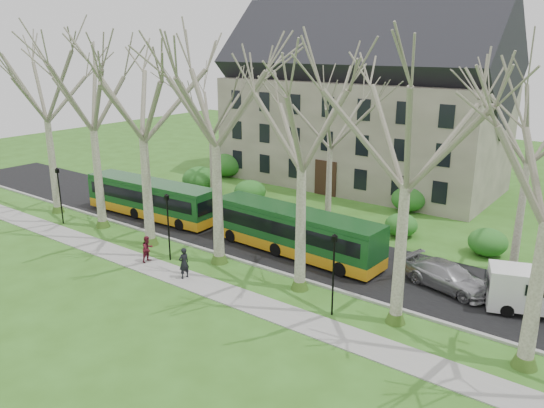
% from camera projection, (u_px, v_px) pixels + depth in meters
% --- Properties ---
extents(ground, '(120.00, 120.00, 0.00)m').
position_uv_depth(ground, '(253.00, 278.00, 31.31)').
color(ground, '#34631C').
rests_on(ground, ground).
extents(sidewalk, '(70.00, 2.00, 0.06)m').
position_uv_depth(sidewalk, '(225.00, 293.00, 29.39)').
color(sidewalk, gray).
rests_on(sidewalk, ground).
extents(road, '(80.00, 8.00, 0.06)m').
position_uv_depth(road, '(304.00, 250.00, 35.51)').
color(road, black).
rests_on(road, ground).
extents(curb, '(80.00, 0.25, 0.14)m').
position_uv_depth(curb, '(268.00, 269.00, 32.43)').
color(curb, '#A5A39E').
rests_on(curb, ground).
extents(building, '(26.50, 12.20, 16.00)m').
position_uv_depth(building, '(360.00, 101.00, 50.78)').
color(building, slate).
rests_on(building, ground).
extents(tree_row_verge, '(49.00, 7.00, 14.00)m').
position_uv_depth(tree_row_verge, '(255.00, 161.00, 29.51)').
color(tree_row_verge, gray).
rests_on(tree_row_verge, ground).
extents(tree_row_far, '(33.00, 7.00, 12.00)m').
position_uv_depth(tree_row_far, '(332.00, 148.00, 38.75)').
color(tree_row_far, gray).
rests_on(tree_row_far, ground).
extents(lamp_row, '(36.22, 0.22, 4.30)m').
position_uv_depth(lamp_row, '(241.00, 242.00, 29.80)').
color(lamp_row, black).
rests_on(lamp_row, ground).
extents(hedges, '(30.60, 8.60, 2.00)m').
position_uv_depth(hedges, '(314.00, 197.00, 44.41)').
color(hedges, '#1B6023').
rests_on(hedges, ground).
extents(bus_lead, '(12.10, 3.06, 3.00)m').
position_uv_depth(bus_lead, '(151.00, 198.00, 41.93)').
color(bus_lead, '#13441B').
rests_on(bus_lead, road).
extents(bus_follow, '(12.35, 3.14, 3.06)m').
position_uv_depth(bus_follow, '(295.00, 231.00, 34.47)').
color(bus_follow, '#13441B').
rests_on(bus_follow, road).
extents(sedan, '(5.42, 3.26, 1.47)m').
position_uv_depth(sedan, '(448.00, 276.00, 29.68)').
color(sedan, '#9F9FA3').
rests_on(sedan, road).
extents(van_a, '(5.62, 3.56, 2.30)m').
position_uv_depth(van_a, '(543.00, 293.00, 26.76)').
color(van_a, white).
rests_on(van_a, road).
extents(pedestrian_a, '(0.55, 0.74, 1.88)m').
position_uv_depth(pedestrian_a, '(184.00, 263.00, 30.97)').
color(pedestrian_a, black).
rests_on(pedestrian_a, sidewalk).
extents(pedestrian_b, '(0.67, 0.84, 1.69)m').
position_uv_depth(pedestrian_b, '(148.00, 249.00, 33.35)').
color(pedestrian_b, '#5B1423').
rests_on(pedestrian_b, sidewalk).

